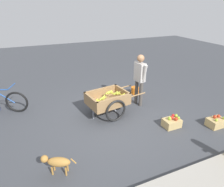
{
  "coord_description": "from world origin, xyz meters",
  "views": [
    {
      "loc": [
        1.88,
        4.22,
        2.96
      ],
      "look_at": [
        0.03,
        -0.15,
        0.75
      ],
      "focal_mm": 31.04,
      "sensor_mm": 36.0,
      "label": 1
    }
  ],
  "objects_px": {
    "vendor_person": "(140,76)",
    "mixed_fruit_crate": "(172,122)",
    "bicycle": "(0,102)",
    "apple_crate": "(216,122)",
    "fruit_cart": "(108,101)",
    "plastic_bucket": "(135,90)",
    "dog": "(57,162)"
  },
  "relations": [
    {
      "from": "vendor_person",
      "to": "plastic_bucket",
      "type": "xyz_separation_m",
      "value": [
        -0.3,
        -0.74,
        -0.84
      ]
    },
    {
      "from": "fruit_cart",
      "to": "apple_crate",
      "type": "bearing_deg",
      "value": 144.77
    },
    {
      "from": "plastic_bucket",
      "to": "apple_crate",
      "type": "xyz_separation_m",
      "value": [
        -0.97,
        2.63,
        -0.01
      ]
    },
    {
      "from": "dog",
      "to": "apple_crate",
      "type": "xyz_separation_m",
      "value": [
        -4.09,
        0.03,
        -0.15
      ]
    },
    {
      "from": "dog",
      "to": "plastic_bucket",
      "type": "relative_size",
      "value": 2.19
    },
    {
      "from": "vendor_person",
      "to": "apple_crate",
      "type": "height_order",
      "value": "vendor_person"
    },
    {
      "from": "bicycle",
      "to": "plastic_bucket",
      "type": "relative_size",
      "value": 5.57
    },
    {
      "from": "plastic_bucket",
      "to": "mixed_fruit_crate",
      "type": "xyz_separation_m",
      "value": [
        0.11,
        2.19,
        -0.0
      ]
    },
    {
      "from": "plastic_bucket",
      "to": "dog",
      "type": "bearing_deg",
      "value": 39.74
    },
    {
      "from": "fruit_cart",
      "to": "plastic_bucket",
      "type": "distance_m",
      "value": 1.73
    },
    {
      "from": "bicycle",
      "to": "dog",
      "type": "bearing_deg",
      "value": 111.64
    },
    {
      "from": "dog",
      "to": "mixed_fruit_crate",
      "type": "distance_m",
      "value": 3.04
    },
    {
      "from": "dog",
      "to": "mixed_fruit_crate",
      "type": "height_order",
      "value": "dog"
    },
    {
      "from": "bicycle",
      "to": "vendor_person",
      "type": "bearing_deg",
      "value": 163.96
    },
    {
      "from": "bicycle",
      "to": "plastic_bucket",
      "type": "bearing_deg",
      "value": 174.57
    },
    {
      "from": "bicycle",
      "to": "apple_crate",
      "type": "height_order",
      "value": "bicycle"
    },
    {
      "from": "bicycle",
      "to": "apple_crate",
      "type": "bearing_deg",
      "value": 150.11
    },
    {
      "from": "plastic_bucket",
      "to": "apple_crate",
      "type": "bearing_deg",
      "value": 110.32
    },
    {
      "from": "fruit_cart",
      "to": "vendor_person",
      "type": "height_order",
      "value": "vendor_person"
    },
    {
      "from": "apple_crate",
      "to": "mixed_fruit_crate",
      "type": "distance_m",
      "value": 1.17
    },
    {
      "from": "fruit_cart",
      "to": "bicycle",
      "type": "relative_size",
      "value": 1.12
    },
    {
      "from": "dog",
      "to": "apple_crate",
      "type": "height_order",
      "value": "dog"
    },
    {
      "from": "vendor_person",
      "to": "plastic_bucket",
      "type": "height_order",
      "value": "vendor_person"
    },
    {
      "from": "plastic_bucket",
      "to": "fruit_cart",
      "type": "bearing_deg",
      "value": 33.21
    },
    {
      "from": "fruit_cart",
      "to": "dog",
      "type": "bearing_deg",
      "value": 44.42
    },
    {
      "from": "bicycle",
      "to": "plastic_bucket",
      "type": "xyz_separation_m",
      "value": [
        -4.31,
        0.41,
        -0.23
      ]
    },
    {
      "from": "vendor_person",
      "to": "mixed_fruit_crate",
      "type": "bearing_deg",
      "value": 97.42
    },
    {
      "from": "apple_crate",
      "to": "bicycle",
      "type": "bearing_deg",
      "value": -29.89
    },
    {
      "from": "dog",
      "to": "vendor_person",
      "type": "bearing_deg",
      "value": -146.75
    },
    {
      "from": "fruit_cart",
      "to": "plastic_bucket",
      "type": "bearing_deg",
      "value": -146.79
    },
    {
      "from": "vendor_person",
      "to": "dog",
      "type": "xyz_separation_m",
      "value": [
        2.82,
        1.85,
        -0.7
      ]
    },
    {
      "from": "fruit_cart",
      "to": "bicycle",
      "type": "distance_m",
      "value": 3.18
    }
  ]
}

